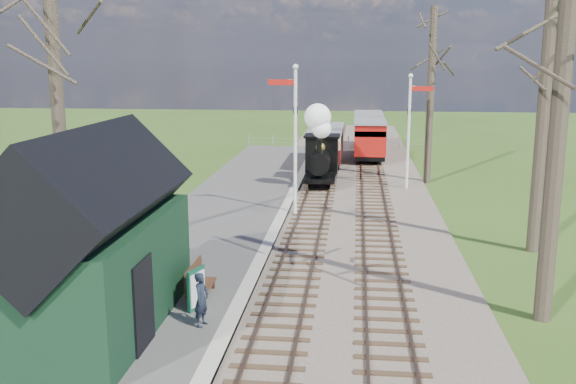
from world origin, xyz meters
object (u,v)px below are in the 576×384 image
at_px(coach, 326,144).
at_px(person, 202,299).
at_px(bench, 197,282).
at_px(semaphore_far, 410,123).
at_px(red_carriage_a, 370,139).
at_px(station_shed, 92,242).
at_px(red_carriage_b, 368,129).
at_px(sign_board, 196,289).
at_px(semaphore_near, 294,129).
at_px(locomotive, 321,150).

relative_size(coach, person, 5.00).
bearing_deg(bench, semaphore_far, 66.98).
bearing_deg(red_carriage_a, station_shed, -104.42).
bearing_deg(red_carriage_b, sign_board, -98.79).
bearing_deg(semaphore_near, semaphore_far, 49.40).
distance_m(red_carriage_b, sign_board, 31.39).
xyz_separation_m(semaphore_far, sign_board, (-6.57, -16.69, -2.62)).
distance_m(locomotive, person, 18.07).
bearing_deg(sign_board, semaphore_near, 82.39).
distance_m(red_carriage_a, person, 26.92).
bearing_deg(red_carriage_a, red_carriage_b, 90.00).
relative_size(semaphore_near, bench, 3.91).
distance_m(semaphore_far, coach, 7.90).
height_order(semaphore_far, red_carriage_a, semaphore_far).
height_order(semaphore_near, bench, semaphore_near).
bearing_deg(semaphore_near, bench, -99.25).
height_order(semaphore_near, locomotive, semaphore_near).
distance_m(semaphore_near, sign_board, 11.16).
relative_size(semaphore_near, semaphore_far, 1.09).
bearing_deg(red_carriage_b, locomotive, -100.50).
relative_size(station_shed, semaphore_near, 1.01).
xyz_separation_m(semaphore_near, semaphore_far, (5.14, 6.00, -0.27)).
height_order(locomotive, sign_board, locomotive).
bearing_deg(station_shed, red_carriage_b, 77.96).
bearing_deg(red_carriage_a, semaphore_near, -102.80).
distance_m(semaphore_far, person, 18.93).
distance_m(station_shed, sign_board, 2.92).
height_order(coach, sign_board, coach).
bearing_deg(semaphore_far, person, -109.24).
distance_m(station_shed, red_carriage_a, 27.72).
relative_size(locomotive, sign_board, 3.89).
bearing_deg(station_shed, sign_board, 32.02).
xyz_separation_m(station_shed, coach, (4.30, 24.29, -0.86)).
relative_size(semaphore_far, red_carriage_b, 1.16).
xyz_separation_m(coach, person, (-1.81, -24.01, -0.55)).
bearing_deg(person, red_carriage_b, 5.45).
bearing_deg(person, semaphore_near, 8.20).
bearing_deg(person, red_carriage_a, 3.85).
height_order(semaphore_near, semaphore_far, semaphore_near).
height_order(red_carriage_a, red_carriage_b, same).
xyz_separation_m(red_carriage_b, sign_board, (-4.80, -31.02, -0.72)).
xyz_separation_m(station_shed, semaphore_far, (8.67, 18.00, 1.08)).
height_order(station_shed, red_carriage_b, station_shed).
bearing_deg(sign_board, locomotive, 82.64).
bearing_deg(red_carriage_a, semaphore_far, -78.64).
bearing_deg(sign_board, red_carriage_b, 81.21).
height_order(semaphore_near, red_carriage_a, semaphore_near).
relative_size(red_carriage_a, sign_board, 4.64).
height_order(coach, bench, coach).
bearing_deg(semaphore_near, coach, 86.42).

